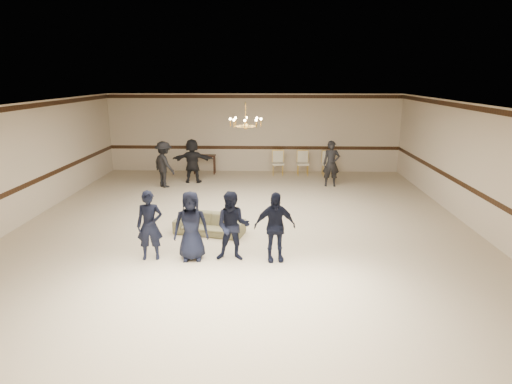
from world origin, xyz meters
TOP-DOWN VIEW (x-y plane):
  - room at (0.00, 0.00)m, footprint 12.01×14.01m
  - chair_rail at (0.00, 6.99)m, footprint 12.00×0.02m
  - crown_molding at (0.00, 6.99)m, footprint 12.00×0.02m
  - chandelier at (0.00, 1.00)m, footprint 0.94×0.94m
  - boy_a at (-1.92, -2.19)m, footprint 0.60×0.44m
  - boy_b at (-1.02, -2.19)m, footprint 0.80×0.56m
  - boy_c at (-0.12, -2.19)m, footprint 0.76×0.59m
  - boy_d at (0.78, -2.19)m, footprint 0.94×0.51m
  - settee at (-0.85, -0.58)m, footprint 1.86×1.07m
  - adult_left at (-3.11, 4.20)m, footprint 1.20×1.18m
  - adult_mid at (-2.21, 4.90)m, footprint 1.55×0.53m
  - adult_right at (2.89, 4.50)m, footprint 0.61×0.41m
  - banquet_chair_left at (1.01, 6.26)m, footprint 0.50×0.50m
  - banquet_chair_mid at (2.01, 6.26)m, footprint 0.50×0.50m
  - banquet_chair_right at (3.01, 6.26)m, footprint 0.47×0.47m
  - console_table at (-1.99, 6.46)m, footprint 0.92×0.40m

SIDE VIEW (x-z plane):
  - settee at x=-0.85m, z-range 0.00..0.51m
  - console_table at x=-1.99m, z-range 0.00..0.77m
  - banquet_chair_left at x=1.01m, z-range 0.00..0.96m
  - banquet_chair_mid at x=2.01m, z-range 0.00..0.96m
  - banquet_chair_right at x=3.01m, z-range 0.00..0.96m
  - boy_a at x=-1.92m, z-range 0.00..1.53m
  - boy_b at x=-1.02m, z-range 0.00..1.53m
  - boy_c at x=-0.12m, z-range 0.00..1.53m
  - boy_d at x=0.78m, z-range 0.00..1.53m
  - adult_left at x=-3.11m, z-range 0.00..1.65m
  - adult_mid at x=-2.21m, z-range 0.00..1.65m
  - adult_right at x=2.89m, z-range 0.00..1.65m
  - chair_rail at x=0.00m, z-range 0.93..1.07m
  - room at x=0.00m, z-range -0.01..3.20m
  - chandelier at x=0.00m, z-range 2.43..3.32m
  - crown_molding at x=0.00m, z-range 3.01..3.15m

